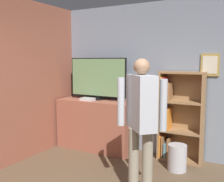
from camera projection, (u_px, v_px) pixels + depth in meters
The scene contains 8 objects.
wall_back at pixel (170, 80), 4.57m from camera, with size 6.17×0.09×2.70m.
wall_side_brick at pixel (23, 81), 4.39m from camera, with size 0.06×4.25×2.70m.
tv_ledge at pixel (96, 124), 5.00m from camera, with size 1.47×0.55×0.94m.
television at pixel (98, 78), 4.95m from camera, with size 1.18×0.22×0.79m.
game_console at pixel (88, 99), 4.89m from camera, with size 0.25×0.17×0.05m.
bookshelf at pixel (177, 117), 4.40m from camera, with size 0.73×0.28×1.51m.
person at pixel (141, 116), 3.14m from camera, with size 0.63×0.50×1.71m.
waste_bin at pixel (177, 158), 4.02m from camera, with size 0.29×0.29×0.40m.
Camera 1 is at (1.29, -1.81, 1.69)m, focal length 42.00 mm.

